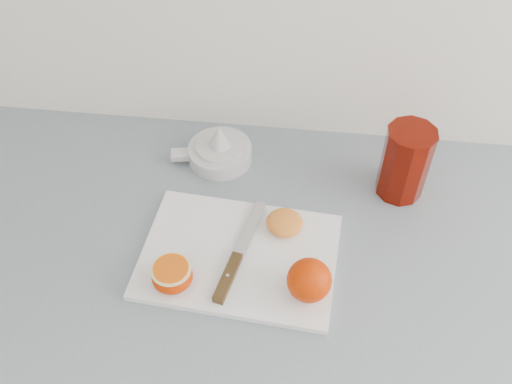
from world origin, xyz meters
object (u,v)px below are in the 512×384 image
at_px(cutting_board, 239,256).
at_px(red_tumbler, 404,165).
at_px(counter, 269,354).
at_px(citrus_juicer, 219,151).
at_px(half_orange, 172,275).

height_order(cutting_board, red_tumbler, red_tumbler).
distance_m(counter, citrus_juicer, 0.52).
distance_m(counter, half_orange, 0.52).
bearing_deg(citrus_juicer, counter, -56.13).
height_order(cutting_board, citrus_juicer, citrus_juicer).
bearing_deg(cutting_board, half_orange, -145.06).
xyz_separation_m(counter, citrus_juicer, (-0.13, 0.19, 0.47)).
distance_m(cutting_board, half_orange, 0.12).
xyz_separation_m(cutting_board, red_tumbler, (0.28, 0.20, 0.06)).
xyz_separation_m(cutting_board, half_orange, (-0.10, -0.07, 0.03)).
height_order(citrus_juicer, red_tumbler, red_tumbler).
relative_size(half_orange, citrus_juicer, 0.42).
relative_size(cutting_board, half_orange, 4.91).
xyz_separation_m(cutting_board, citrus_juicer, (-0.07, 0.24, 0.02)).
bearing_deg(counter, red_tumbler, 32.89).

